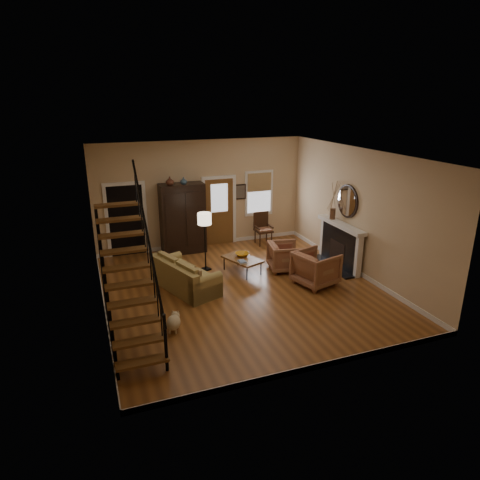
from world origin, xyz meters
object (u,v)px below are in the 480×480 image
object	(u,v)px
coffee_table	(242,265)
side_chair	(263,229)
armchair_right	(285,257)
sofa	(185,275)
floor_lamp	(205,242)
armchair_left	(316,268)
armoire	(183,219)

from	to	relation	value
coffee_table	side_chair	world-z (taller)	side_chair
side_chair	armchair_right	bearing A→B (deg)	-98.16
sofa	floor_lamp	size ratio (longest dim) A/B	1.21
side_chair	sofa	bearing A→B (deg)	-142.49
armchair_left	armchair_right	size ratio (longest dim) A/B	1.13
coffee_table	armchair_left	size ratio (longest dim) A/B	1.12
armoire	armchair_right	bearing A→B (deg)	-46.86
armchair_left	armchair_right	xyz separation A→B (m)	(-0.31, 1.12, -0.05)
coffee_table	armchair_right	xyz separation A→B (m)	(1.15, -0.24, 0.18)
coffee_table	armoire	bearing A→B (deg)	116.98
sofa	armchair_right	size ratio (longest dim) A/B	2.30
sofa	armchair_right	world-z (taller)	armchair_right
armoire	armchair_left	size ratio (longest dim) A/B	2.20
armchair_right	side_chair	distance (m)	2.21
armoire	side_chair	distance (m)	2.61
side_chair	armoire	bearing A→B (deg)	175.52
coffee_table	side_chair	bearing A→B (deg)	53.12
armoire	sofa	size ratio (longest dim) A/B	1.08
armchair_right	floor_lamp	xyz separation A→B (m)	(-2.02, 0.76, 0.42)
armchair_right	sofa	bearing A→B (deg)	106.23
armoire	floor_lamp	distance (m)	1.66
armchair_left	floor_lamp	bearing A→B (deg)	35.73
sofa	coffee_table	distance (m)	1.75
armchair_right	armoire	bearing A→B (deg)	54.91
armchair_right	floor_lamp	bearing A→B (deg)	81.11
sofa	floor_lamp	distance (m)	1.34
armchair_left	armchair_right	world-z (taller)	armchair_left
coffee_table	sofa	bearing A→B (deg)	-164.58
armchair_right	side_chair	bearing A→B (deg)	3.61
coffee_table	armchair_left	distance (m)	2.00
armchair_right	armchair_left	bearing A→B (deg)	-152.68
armoire	sofa	bearing A→B (deg)	-102.66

